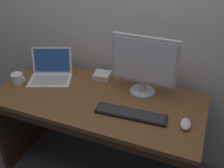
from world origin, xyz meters
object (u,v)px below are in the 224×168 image
(laptop_white, at_px, (51,71))
(external_drive_box, at_px, (102,76))
(coffee_mug, at_px, (18,79))
(wired_keyboard, at_px, (131,114))
(external_monitor, at_px, (144,64))
(computer_mouse, at_px, (186,124))

(laptop_white, distance_m, external_drive_box, 0.43)
(laptop_white, distance_m, coffee_mug, 0.27)
(wired_keyboard, bearing_deg, laptop_white, 162.95)
(external_monitor, height_order, external_drive_box, external_monitor)
(wired_keyboard, bearing_deg, external_monitor, 91.29)
(wired_keyboard, xyz_separation_m, computer_mouse, (0.36, 0.02, 0.01))
(external_monitor, distance_m, external_drive_box, 0.44)
(laptop_white, height_order, wired_keyboard, laptop_white)
(coffee_mug, bearing_deg, external_drive_box, 29.32)
(external_drive_box, height_order, coffee_mug, coffee_mug)
(wired_keyboard, xyz_separation_m, coffee_mug, (-0.97, 0.05, 0.03))
(laptop_white, bearing_deg, wired_keyboard, -17.05)
(wired_keyboard, bearing_deg, coffee_mug, 177.16)
(laptop_white, height_order, computer_mouse, laptop_white)
(computer_mouse, bearing_deg, external_drive_box, 150.49)
(external_drive_box, bearing_deg, wired_keyboard, -45.29)
(wired_keyboard, height_order, computer_mouse, computer_mouse)
(laptop_white, bearing_deg, coffee_mug, -135.07)
(laptop_white, xyz_separation_m, external_monitor, (0.77, 0.04, 0.19))
(external_monitor, xyz_separation_m, external_drive_box, (-0.37, 0.10, -0.22))
(laptop_white, relative_size, coffee_mug, 3.24)
(external_monitor, height_order, coffee_mug, external_monitor)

